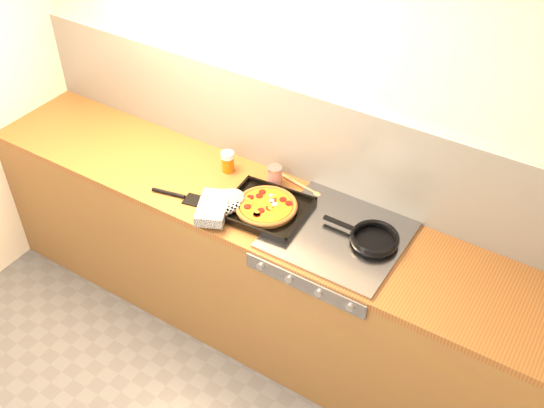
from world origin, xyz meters
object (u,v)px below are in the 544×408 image
Objects in this scene: tomato_can at (274,176)px; juice_glass at (228,162)px; pizza_on_tray at (252,206)px; frying_pan at (373,238)px.

tomato_can is 0.27m from juice_glass.
pizza_on_tray reaches higher than frying_pan.
frying_pan is (0.59, 0.11, -0.01)m from pizza_on_tray.
frying_pan is 3.30× the size of juice_glass.
pizza_on_tray is 4.68× the size of tomato_can.
juice_glass is at bearing 173.37° from frying_pan.
pizza_on_tray is 4.52× the size of juice_glass.
juice_glass is at bearing 143.71° from pizza_on_tray.
juice_glass reaches higher than frying_pan.
pizza_on_tray is at bearing -169.00° from frying_pan.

